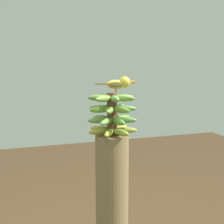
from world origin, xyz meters
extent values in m
cylinder|color=brown|center=(0.00, 0.00, 1.25)|extent=(0.06, 0.06, 0.24)
ellipsoid|color=olive|center=(0.05, -0.05, 1.16)|extent=(0.12, 0.12, 0.03)
ellipsoid|color=#9D9836|center=(0.07, 0.01, 1.16)|extent=(0.14, 0.05, 0.03)
ellipsoid|color=#93A533|center=(0.04, 0.06, 1.16)|extent=(0.10, 0.13, 0.03)
ellipsoid|color=#92A33B|center=(-0.03, 0.07, 1.16)|extent=(0.08, 0.14, 0.03)
ellipsoid|color=#979E3F|center=(-0.07, 0.02, 1.16)|extent=(0.14, 0.08, 0.03)
ellipsoid|color=#9D9738|center=(-0.06, -0.04, 1.16)|extent=(0.13, 0.10, 0.03)
ellipsoid|color=#8FA32F|center=(-0.01, -0.07, 1.16)|extent=(0.05, 0.14, 0.03)
ellipsoid|color=#5F9C45|center=(-0.02, -0.07, 1.22)|extent=(0.07, 0.14, 0.03)
ellipsoid|color=#65983F|center=(0.04, -0.06, 1.22)|extent=(0.11, 0.13, 0.03)
ellipsoid|color=#689046|center=(0.07, 0.00, 1.22)|extent=(0.14, 0.04, 0.03)
ellipsoid|color=#6D9943|center=(0.05, 0.05, 1.22)|extent=(0.12, 0.12, 0.03)
ellipsoid|color=#5F973E|center=(-0.01, 0.07, 1.22)|extent=(0.06, 0.14, 0.03)
ellipsoid|color=#5D9045|center=(-0.06, 0.03, 1.22)|extent=(0.13, 0.10, 0.03)
ellipsoid|color=olive|center=(-0.07, -0.03, 1.22)|extent=(0.14, 0.08, 0.03)
ellipsoid|color=olive|center=(-0.03, 0.06, 1.28)|extent=(0.09, 0.14, 0.03)
ellipsoid|color=#5D9441|center=(-0.07, 0.02, 1.28)|extent=(0.14, 0.07, 0.03)
ellipsoid|color=olive|center=(-0.05, -0.04, 1.28)|extent=(0.13, 0.11, 0.03)
ellipsoid|color=olive|center=(0.00, -0.07, 1.28)|extent=(0.04, 0.14, 0.03)
ellipsoid|color=#669744|center=(0.05, -0.04, 1.28)|extent=(0.12, 0.11, 0.03)
ellipsoid|color=olive|center=(0.07, 0.01, 1.28)|extent=(0.14, 0.06, 0.03)
ellipsoid|color=#6C9944|center=(0.03, 0.06, 1.28)|extent=(0.09, 0.14, 0.03)
ellipsoid|color=olive|center=(-0.03, -0.06, 1.34)|extent=(0.10, 0.13, 0.03)
ellipsoid|color=#619B3F|center=(0.02, -0.06, 1.34)|extent=(0.08, 0.14, 0.03)
ellipsoid|color=olive|center=(0.06, -0.02, 1.34)|extent=(0.14, 0.07, 0.03)
ellipsoid|color=olive|center=(0.06, 0.04, 1.34)|extent=(0.13, 0.10, 0.03)
ellipsoid|color=#649441|center=(0.01, 0.07, 1.34)|extent=(0.05, 0.14, 0.03)
ellipsoid|color=olive|center=(-0.05, 0.05, 1.34)|extent=(0.12, 0.12, 0.03)
ellipsoid|color=#619039|center=(-0.07, -0.01, 1.34)|extent=(0.14, 0.05, 0.03)
cone|color=brown|center=(-0.03, -0.03, 1.26)|extent=(0.04, 0.04, 0.06)
cylinder|color=#C68933|center=(-0.03, -0.02, 1.38)|extent=(0.01, 0.00, 0.02)
cylinder|color=#C68933|center=(-0.04, -0.05, 1.38)|extent=(0.01, 0.01, 0.02)
ellipsoid|color=gold|center=(-0.04, -0.03, 1.42)|extent=(0.12, 0.07, 0.05)
ellipsoid|color=brown|center=(-0.03, -0.01, 1.42)|extent=(0.08, 0.02, 0.03)
ellipsoid|color=brown|center=(-0.04, -0.06, 1.42)|extent=(0.08, 0.02, 0.03)
cube|color=brown|center=(0.05, -0.05, 1.42)|extent=(0.07, 0.04, 0.01)
sphere|color=gold|center=(-0.08, -0.03, 1.43)|extent=(0.06, 0.06, 0.06)
sphere|color=black|center=(-0.10, -0.05, 1.43)|extent=(0.01, 0.01, 0.01)
cone|color=orange|center=(-0.12, -0.02, 1.43)|extent=(0.03, 0.03, 0.02)
camera|label=1|loc=(0.43, 1.33, 1.47)|focal=40.68mm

